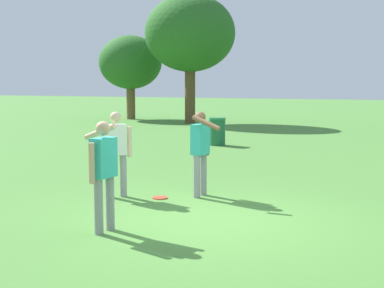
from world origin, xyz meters
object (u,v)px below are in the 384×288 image
Objects in this scene: person_bystander at (116,148)px; person_thrower at (201,147)px; person_catcher at (103,168)px; trash_can_further_along at (217,131)px; tree_tall_left at (130,63)px; frisbee at (160,198)px; tree_broad_center at (190,34)px.

person_thrower is at bearing 23.95° from person_bystander.
person_thrower and person_bystander have the same top height.
person_thrower is 2.84m from person_catcher.
trash_can_further_along is 13.98m from tree_tall_left.
person_catcher is at bearing -84.76° from frisbee.
tree_tall_left is (-11.50, 18.26, 2.33)m from person_thrower.
person_thrower is 8.36m from trash_can_further_along.
person_catcher and person_bystander have the same top height.
trash_can_further_along is 0.20× the size of tree_tall_left.
frisbee is 21.88m from tree_tall_left.
tree_broad_center reaches higher than frisbee.
tree_broad_center reaches higher than person_bystander.
trash_can_further_along reaches higher than frisbee.
person_thrower is 21.71m from tree_tall_left.
person_thrower is at bearing 34.74° from frisbee.
person_bystander is 8.69m from trash_can_further_along.
person_catcher is at bearing -71.17° from tree_broad_center.
person_bystander is at bearing -62.08° from tree_tall_left.
person_bystander is (-1.04, 2.15, -0.02)m from person_catcher.
frisbee is at bearing -59.91° from tree_tall_left.
person_catcher is 0.24× the size of tree_broad_center.
tree_tall_left is at bearing 131.24° from trash_can_further_along.
tree_broad_center is (-4.63, 8.78, 4.21)m from trash_can_further_along.
frisbee is at bearing -77.81° from trash_can_further_along.
person_bystander is at bearing 115.70° from person_catcher.
tree_tall_left reaches higher than person_thrower.
tree_tall_left reaches higher than person_catcher.
tree_tall_left is (-10.85, 18.72, 3.28)m from frisbee.
tree_tall_left is at bearing 117.92° from person_bystander.
person_catcher is 1.71× the size of trash_can_further_along.
trash_can_further_along is at bearing 107.26° from person_thrower.
trash_can_further_along is (-1.00, 8.62, -0.46)m from person_bystander.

